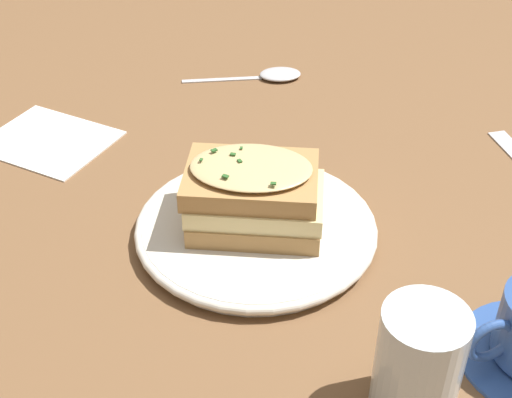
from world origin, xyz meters
The scene contains 6 objects.
ground_plane centered at (0.00, 0.00, 0.00)m, with size 2.40×2.40×0.00m, color brown.
dinner_plate centered at (-0.02, 0.01, 0.01)m, with size 0.24×0.24×0.02m.
sandwich centered at (-0.01, 0.01, 0.05)m, with size 0.16×0.15×0.07m.
water_glass centered at (-0.25, 0.05, 0.05)m, with size 0.06×0.06×0.10m, color silver.
spoon centered at (0.23, -0.24, 0.00)m, with size 0.11×0.15×0.01m.
napkin centered at (0.28, 0.08, 0.00)m, with size 0.14×0.12×0.00m, color white.
Camera 1 is at (-0.43, 0.37, 0.45)m, focal length 50.00 mm.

